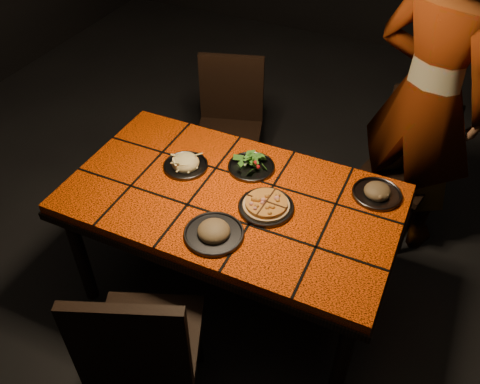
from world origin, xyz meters
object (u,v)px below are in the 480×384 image
at_px(plate_pasta, 186,164).
at_px(chair_near, 141,347).
at_px(diner, 427,100).
at_px(plate_pizza, 266,206).
at_px(dining_table, 231,207).
at_px(chair_far_right, 407,158).
at_px(chair_far_left, 230,118).

bearing_deg(plate_pasta, chair_near, -72.63).
relative_size(diner, plate_pizza, 7.16).
bearing_deg(plate_pasta, diner, 39.20).
relative_size(dining_table, chair_far_right, 1.80).
relative_size(chair_near, plate_pasta, 4.27).
height_order(chair_far_left, chair_far_right, chair_far_left).
relative_size(dining_table, plate_pasta, 7.02).
bearing_deg(plate_pizza, plate_pasta, 167.40).
xyz_separation_m(chair_near, plate_pasta, (-0.28, 0.89, 0.21)).
distance_m(dining_table, chair_near, 0.80).
xyz_separation_m(chair_far_left, diner, (1.16, 0.05, 0.42)).
relative_size(dining_table, diner, 0.85).
height_order(chair_far_right, plate_pizza, chair_far_right).
bearing_deg(plate_pasta, dining_table, -17.16).
bearing_deg(chair_near, chair_far_left, -98.16).
distance_m(dining_table, plate_pasta, 0.33).
relative_size(chair_near, chair_far_right, 1.09).
distance_m(chair_far_left, diner, 1.24).
bearing_deg(dining_table, plate_pizza, -4.91).
xyz_separation_m(chair_near, diner, (0.75, 1.73, 0.38)).
bearing_deg(diner, dining_table, 73.92).
bearing_deg(chair_far_left, chair_near, -93.71).
bearing_deg(diner, chair_near, 88.24).
distance_m(chair_near, plate_pasta, 0.95).
bearing_deg(diner, plate_pasta, 60.95).
relative_size(chair_far_right, diner, 0.47).
height_order(diner, plate_pizza, diner).
bearing_deg(plate_pasta, chair_far_left, 99.59).
height_order(plate_pizza, plate_pasta, plate_pasta).
xyz_separation_m(dining_table, chair_far_left, (-0.44, 0.89, -0.14)).
bearing_deg(dining_table, chair_far_right, 54.19).
xyz_separation_m(chair_near, chair_far_left, (-0.41, 1.68, -0.03)).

